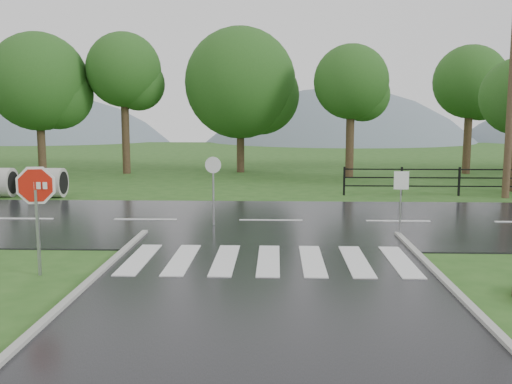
{
  "coord_description": "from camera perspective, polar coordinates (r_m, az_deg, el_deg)",
  "views": [
    {
      "loc": [
        0.17,
        -7.74,
        3.4
      ],
      "look_at": [
        -0.33,
        6.0,
        1.5
      ],
      "focal_mm": 40.0,
      "sensor_mm": 36.0,
      "label": 1
    }
  ],
  "objects": [
    {
      "name": "ground",
      "position": [
        8.46,
        0.78,
        -15.83
      ],
      "size": [
        120.0,
        120.0,
        0.0
      ],
      "primitive_type": "plane",
      "color": "#2A551C",
      "rests_on": "ground"
    },
    {
      "name": "main_road",
      "position": [
        18.07,
        1.5,
        -2.98
      ],
      "size": [
        90.0,
        8.0,
        0.04
      ],
      "primitive_type": "cube",
      "color": "black",
      "rests_on": "ground"
    },
    {
      "name": "crosswalk",
      "position": [
        13.17,
        1.27,
        -6.82
      ],
      "size": [
        6.5,
        2.8,
        0.02
      ],
      "color": "silver",
      "rests_on": "ground"
    },
    {
      "name": "fence_west",
      "position": [
        25.07,
        19.66,
        1.28
      ],
      "size": [
        9.58,
        0.08,
        1.2
      ],
      "color": "black",
      "rests_on": "ground"
    },
    {
      "name": "hills",
      "position": [
        75.24,
        4.56,
        -6.74
      ],
      "size": [
        102.0,
        48.0,
        48.0
      ],
      "color": "slate",
      "rests_on": "ground"
    },
    {
      "name": "treeline",
      "position": [
        31.94,
        3.55,
        1.74
      ],
      "size": [
        83.2,
        5.2,
        10.0
      ],
      "color": "#1E4D17",
      "rests_on": "ground"
    },
    {
      "name": "stop_sign",
      "position": [
        12.69,
        -21.14,
        -0.22
      ],
      "size": [
        1.08,
        0.25,
        2.47
      ],
      "color": "#939399",
      "rests_on": "ground"
    },
    {
      "name": "reg_sign_small",
      "position": [
        16.11,
        14.3,
        0.22
      ],
      "size": [
        0.41,
        0.05,
        1.83
      ],
      "color": "#939399",
      "rests_on": "ground"
    },
    {
      "name": "reg_sign_round",
      "position": [
        17.14,
        -4.3,
        0.98
      ],
      "size": [
        0.49,
        0.1,
        2.12
      ],
      "color": "#939399",
      "rests_on": "ground"
    },
    {
      "name": "utility_pole_east",
      "position": [
        25.05,
        24.21,
        9.47
      ],
      "size": [
        1.53,
        0.35,
        8.66
      ],
      "color": "#473523",
      "rests_on": "ground"
    }
  ]
}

